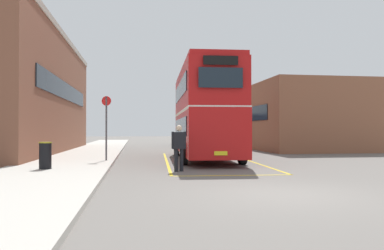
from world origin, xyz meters
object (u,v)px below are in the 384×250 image
(double_decker_bus, at_px, (204,111))
(bus_stop_sign, at_px, (106,122))
(single_deck_bus, at_px, (201,129))
(pedestrian_boarding, at_px, (179,145))
(litter_bin, at_px, (45,155))

(double_decker_bus, bearing_deg, bus_stop_sign, -161.07)
(single_deck_bus, xyz_separation_m, pedestrian_boarding, (-4.80, -23.09, -0.64))
(litter_bin, relative_size, bus_stop_sign, 0.33)
(single_deck_bus, bearing_deg, pedestrian_boarding, -101.74)
(single_deck_bus, bearing_deg, double_decker_bus, -99.13)
(single_deck_bus, xyz_separation_m, bus_stop_sign, (-7.73, -19.22, 0.27))
(double_decker_bus, distance_m, litter_bin, 8.81)
(bus_stop_sign, bearing_deg, double_decker_bus, 18.93)
(single_deck_bus, relative_size, litter_bin, 9.29)
(pedestrian_boarding, bearing_deg, double_decker_bus, 70.39)
(single_deck_bus, height_order, bus_stop_sign, bus_stop_sign)
(litter_bin, bearing_deg, bus_stop_sign, 62.43)
(single_deck_bus, distance_m, litter_bin, 24.78)
(litter_bin, bearing_deg, double_decker_bus, 37.88)
(single_deck_bus, relative_size, bus_stop_sign, 3.04)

